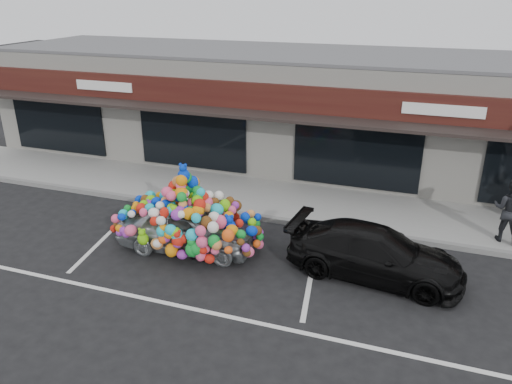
% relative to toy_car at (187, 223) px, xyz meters
% --- Properties ---
extents(ground, '(90.00, 90.00, 0.00)m').
position_rel_toy_car_xyz_m(ground, '(0.63, -0.15, -0.79)').
color(ground, black).
rests_on(ground, ground).
extents(shop_building, '(24.00, 7.20, 4.31)m').
position_rel_toy_car_xyz_m(shop_building, '(0.63, 8.29, 1.38)').
color(shop_building, white).
rests_on(shop_building, ground).
extents(sidewalk, '(26.00, 3.00, 0.15)m').
position_rel_toy_car_xyz_m(sidewalk, '(0.63, 3.85, -0.71)').
color(sidewalk, gray).
rests_on(sidewalk, ground).
extents(kerb, '(26.00, 0.18, 0.16)m').
position_rel_toy_car_xyz_m(kerb, '(0.63, 2.35, -0.71)').
color(kerb, slate).
rests_on(kerb, ground).
extents(parking_stripe_left, '(0.73, 4.37, 0.01)m').
position_rel_toy_car_xyz_m(parking_stripe_left, '(-2.57, 0.05, -0.78)').
color(parking_stripe_left, silver).
rests_on(parking_stripe_left, ground).
extents(parking_stripe_mid, '(0.73, 4.37, 0.01)m').
position_rel_toy_car_xyz_m(parking_stripe_mid, '(3.43, 0.05, -0.78)').
color(parking_stripe_mid, silver).
rests_on(parking_stripe_mid, ground).
extents(lane_line, '(14.00, 0.12, 0.01)m').
position_rel_toy_car_xyz_m(lane_line, '(2.63, -2.45, -0.78)').
color(lane_line, silver).
rests_on(lane_line, ground).
extents(toy_car, '(2.72, 4.11, 2.31)m').
position_rel_toy_car_xyz_m(toy_car, '(0.00, 0.00, 0.00)').
color(toy_car, gray).
rests_on(toy_car, ground).
extents(black_sedan, '(2.18, 4.42, 1.24)m').
position_rel_toy_car_xyz_m(black_sedan, '(4.91, 0.28, -0.17)').
color(black_sedan, black).
rests_on(black_sedan, ground).
extents(pedestrian_b, '(1.09, 0.98, 1.83)m').
position_rel_toy_car_xyz_m(pedestrian_b, '(8.12, 3.04, 0.28)').
color(pedestrian_b, black).
rests_on(pedestrian_b, sidewalk).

